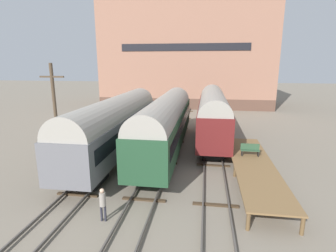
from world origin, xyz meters
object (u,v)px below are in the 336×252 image
(train_car_maroon, at_px, (213,112))
(train_car_grey, at_px, (116,123))
(train_car_green, at_px, (166,121))
(utility_pole, at_px, (56,116))
(bench, at_px, (250,149))
(person_worker, at_px, (103,202))

(train_car_maroon, bearing_deg, train_car_grey, -144.91)
(train_car_green, distance_m, utility_pole, 9.01)
(bench, height_order, utility_pole, utility_pole)
(bench, relative_size, utility_pole, 0.18)
(person_worker, bearing_deg, train_car_green, 81.96)
(train_car_maroon, xyz_separation_m, person_worker, (-5.72, -15.64, -1.91))
(train_car_grey, xyz_separation_m, utility_pole, (-3.19, -3.83, 1.23))
(train_car_maroon, bearing_deg, train_car_green, -132.14)
(train_car_grey, relative_size, train_car_green, 0.98)
(train_car_green, bearing_deg, train_car_grey, -163.31)
(train_car_maroon, xyz_separation_m, utility_pole, (-11.52, -9.68, 1.12))
(utility_pole, bearing_deg, train_car_maroon, 40.05)
(train_car_maroon, distance_m, person_worker, 16.76)
(train_car_grey, distance_m, utility_pole, 5.13)
(train_car_maroon, height_order, bench, train_car_maroon)
(train_car_maroon, height_order, person_worker, train_car_maroon)
(person_worker, relative_size, utility_pole, 0.23)
(train_car_maroon, bearing_deg, bench, -69.90)
(train_car_green, distance_m, bench, 7.53)
(train_car_maroon, relative_size, train_car_green, 0.88)
(person_worker, bearing_deg, utility_pole, 134.21)
(bench, bearing_deg, train_car_maroon, 110.10)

